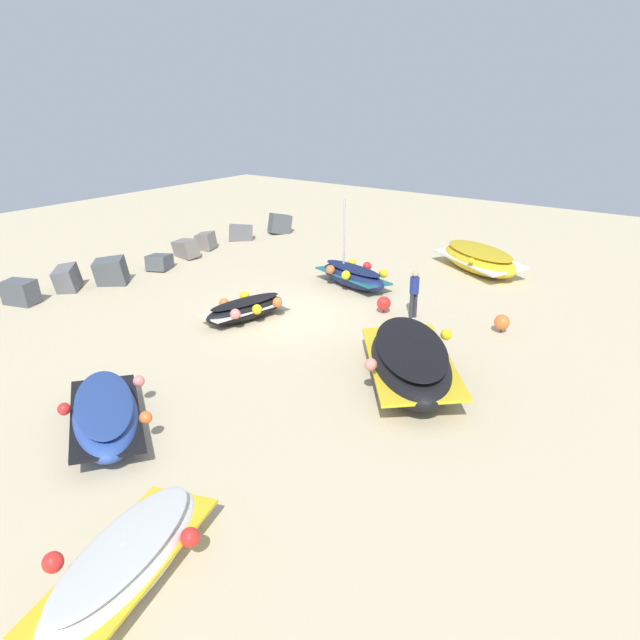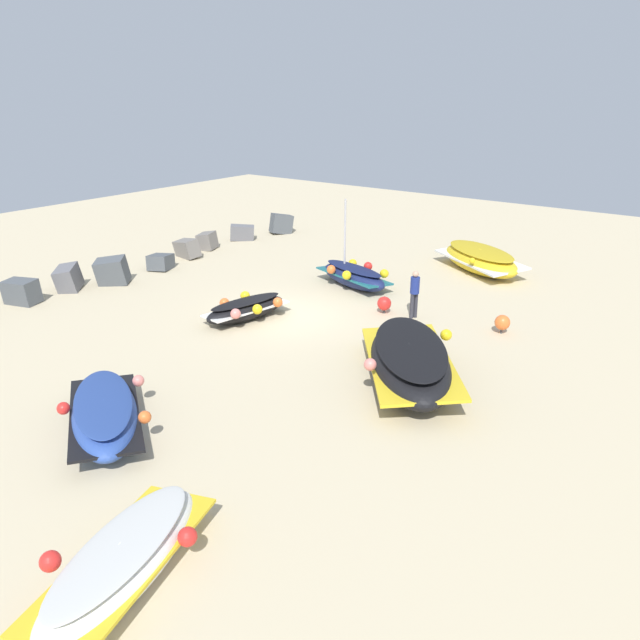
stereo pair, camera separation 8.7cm
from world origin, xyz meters
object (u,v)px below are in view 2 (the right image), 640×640
person_walking (415,291)px  mooring_buoy_1 (502,323)px  fishing_boat_2 (123,560)px  fishing_boat_3 (246,309)px  fishing_boat_5 (409,361)px  mooring_buoy_0 (384,304)px  fishing_boat_0 (480,259)px  fishing_boat_4 (105,413)px  fishing_boat_1 (354,275)px

person_walking → mooring_buoy_1: size_ratio=2.70×
fishing_boat_2 → fishing_boat_3: fishing_boat_2 is taller
fishing_boat_2 → mooring_buoy_1: (13.96, -1.09, -0.03)m
fishing_boat_5 → mooring_buoy_0: fishing_boat_5 is taller
fishing_boat_0 → mooring_buoy_0: fishing_boat_0 is taller
fishing_boat_0 → fishing_boat_2: 20.43m
person_walking → fishing_boat_0: bearing=117.8°
person_walking → mooring_buoy_0: person_walking is taller
fishing_boat_4 → mooring_buoy_1: 12.55m
fishing_boat_5 → person_walking: person_walking is taller
fishing_boat_0 → fishing_boat_1: fishing_boat_1 is taller
fishing_boat_3 → fishing_boat_5: 6.88m
fishing_boat_0 → mooring_buoy_0: bearing=116.6°
fishing_boat_2 → fishing_boat_4: bearing=41.8°
fishing_boat_0 → person_walking: 6.82m
fishing_boat_5 → mooring_buoy_0: bearing=-179.7°
fishing_boat_1 → person_walking: fishing_boat_1 is taller
fishing_boat_0 → fishing_boat_5: 11.53m
fishing_boat_0 → fishing_boat_5: fishing_boat_5 is taller
mooring_buoy_0 → person_walking: bearing=-76.7°
fishing_boat_4 → fishing_boat_0: bearing=117.2°
mooring_buoy_0 → fishing_boat_1: bearing=53.4°
mooring_buoy_1 → fishing_boat_3: bearing=118.2°
mooring_buoy_0 → fishing_boat_3: bearing=133.7°
fishing_boat_5 → fishing_boat_4: bearing=-72.7°
fishing_boat_2 → mooring_buoy_0: (13.26, 2.99, -0.03)m
fishing_boat_4 → mooring_buoy_1: fishing_boat_4 is taller
fishing_boat_1 → mooring_buoy_0: fishing_boat_1 is taller
fishing_boat_1 → person_walking: 4.04m
fishing_boat_3 → mooring_buoy_1: fishing_boat_3 is taller
fishing_boat_2 → fishing_boat_4: size_ratio=0.97×
fishing_boat_0 → fishing_boat_1: size_ratio=1.31×
person_walking → fishing_boat_4: bearing=-77.2°
fishing_boat_3 → person_walking: person_walking is taller
fishing_boat_2 → fishing_boat_3: 11.84m
fishing_boat_3 → fishing_boat_4: (-7.28, -2.32, 0.04)m
person_walking → mooring_buoy_1: 3.12m
fishing_boat_0 → fishing_boat_2: bearing=128.5°
mooring_buoy_0 → mooring_buoy_1: 4.14m
fishing_boat_1 → fishing_boat_3: 5.40m
fishing_boat_4 → person_walking: size_ratio=2.43×
fishing_boat_4 → mooring_buoy_0: fishing_boat_4 is taller
fishing_boat_3 → fishing_boat_5: fishing_boat_5 is taller
fishing_boat_4 → mooring_buoy_1: size_ratio=6.54×
fishing_boat_2 → person_walking: bearing=-8.5°
fishing_boat_1 → fishing_boat_5: (-6.11, -5.88, 0.15)m
fishing_boat_0 → fishing_boat_4: (-17.71, 1.89, -0.10)m
fishing_boat_0 → person_walking: person_walking is taller
fishing_boat_4 → fishing_boat_1: bearing=129.5°
fishing_boat_0 → mooring_buoy_1: (-6.34, -3.42, -0.17)m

